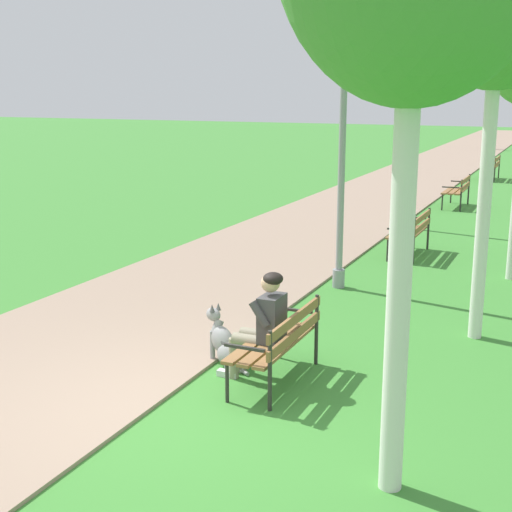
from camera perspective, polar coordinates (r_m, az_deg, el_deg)
ground_plane at (r=7.39m, az=-6.63°, el=-12.28°), size 120.00×120.00×0.00m
paved_path at (r=30.35m, az=13.92°, el=6.87°), size 3.61×60.00×0.04m
park_bench_near at (r=7.82m, az=1.91°, el=-6.66°), size 0.55×1.50×0.85m
park_bench_mid at (r=14.14m, az=12.42°, el=2.07°), size 0.55×1.50×0.85m
park_bench_far at (r=20.36m, az=15.92°, el=5.21°), size 0.55×1.50×0.85m
park_bench_furthest at (r=27.00m, az=18.39°, el=6.90°), size 0.55×1.50×0.85m
person_seated_on_near_bench at (r=7.85m, az=0.55°, el=-5.26°), size 0.74×0.49×1.25m
dog_grey at (r=8.41m, az=-2.50°, el=-7.05°), size 0.76×0.49×0.71m
lamp_post_near at (r=11.37m, az=6.93°, el=8.74°), size 0.24×0.24×4.45m
lamp_post_mid at (r=16.71m, az=12.71°, el=9.65°), size 0.24×0.24×4.30m
pedestrian_distant at (r=40.61m, az=18.07°, el=9.29°), size 0.32×0.22×1.65m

